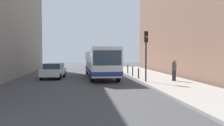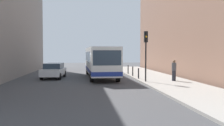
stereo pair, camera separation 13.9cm
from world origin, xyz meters
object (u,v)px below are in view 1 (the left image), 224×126
traffic_light (146,47)px  bollard_near (139,73)px  bus (100,60)px  car_beside_bus (54,70)px  pedestrian_near_signal (174,70)px  bollard_far (128,69)px  bollard_mid (133,71)px

traffic_light → bollard_near: 3.25m
bus → traffic_light: (3.38, -5.24, 1.28)m
car_beside_bus → pedestrian_near_signal: pedestrian_near_signal is taller
bus → car_beside_bus: 4.69m
traffic_light → bollard_far: 7.88m
traffic_light → pedestrian_near_signal: 3.17m
bus → pedestrian_near_signal: bearing=137.4°
bus → bollard_far: bus is taller
bollard_mid → pedestrian_near_signal: bearing=-61.2°
traffic_light → bollard_far: traffic_light is taller
traffic_light → bollard_mid: 5.42m
bus → bollard_mid: 3.48m
bus → bollard_near: size_ratio=11.68×
pedestrian_near_signal → bollard_near: bearing=-19.7°
traffic_light → pedestrian_near_signal: size_ratio=2.34×
bus → bollard_near: bearing=135.5°
bollard_near → bollard_far: 5.30m
traffic_light → bollard_mid: traffic_light is taller
bollard_mid → traffic_light: bearing=-88.8°
bollard_near → bollard_mid: bearing=90.0°
bus → traffic_light: 6.36m
pedestrian_near_signal → traffic_light: bearing=22.9°
bollard_mid → bollard_far: same height
bollard_near → traffic_light: bearing=-87.4°
bus → pedestrian_near_signal: (5.85, -5.05, -0.70)m
bollard_near → bollard_mid: size_ratio=1.00×
bollard_mid → bus: bearing=173.5°
bollard_near → bollard_mid: 2.65m
car_beside_bus → bollard_far: size_ratio=4.76×
traffic_light → bollard_mid: (-0.10, 4.86, -2.38)m
bus → bollard_far: size_ratio=11.68×
car_beside_bus → bollard_near: car_beside_bus is taller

